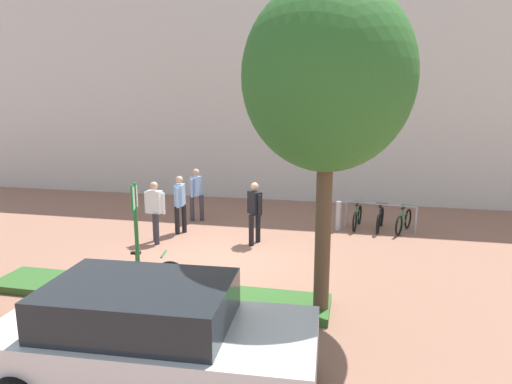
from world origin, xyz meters
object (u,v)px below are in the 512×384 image
Objects in this scene: parking_sign_post at (136,223)px; person_shirt_white at (180,201)px; bike_rack_cluster at (380,219)px; bollard_steel at (338,216)px; car_white_hatch at (152,339)px; person_suited_navy at (255,209)px; person_casual_tan at (196,191)px; person_shirt_blue at (155,208)px; tree_sidewalk at (328,78)px; bike_at_sign at (146,275)px.

parking_sign_post reaches higher than person_shirt_white.
bike_rack_cluster is 6.05m from person_shirt_white.
bollard_steel is 0.21× the size of car_white_hatch.
car_white_hatch is (-2.16, -8.35, 0.31)m from bollard_steel.
person_shirt_white is 2.42m from person_suited_navy.
car_white_hatch is at bearing -111.39° from bike_rack_cluster.
person_shirt_white is 1.00× the size of person_casual_tan.
person_shirt_white and person_casual_tan have the same top height.
car_white_hatch is at bearing -71.29° from person_shirt_white.
bike_rack_cluster is 6.69m from person_shirt_blue.
parking_sign_post reaches higher than person_shirt_blue.
bike_rack_cluster is at bearing 68.61° from car_white_hatch.
person_shirt_blue is 6.66m from car_white_hatch.
person_shirt_white is (-0.80, 4.30, -0.54)m from parking_sign_post.
tree_sidewalk is 7.29m from bike_rack_cluster.
tree_sidewalk is at bearing -90.92° from bollard_steel.
parking_sign_post reaches higher than bike_rack_cluster.
bollard_steel reaches higher than bike_rack_cluster.
tree_sidewalk reaches higher than bike_rack_cluster.
tree_sidewalk reaches higher than person_shirt_white.
person_suited_navy is at bearing -148.09° from bike_rack_cluster.
bollard_steel is 2.89m from person_suited_navy.
person_shirt_white is at bearing -164.31° from bollard_steel.
person_casual_tan is 3.07m from person_suited_navy.
tree_sidewalk is 8.04m from person_casual_tan.
car_white_hatch is at bearing -89.73° from person_suited_navy.
car_white_hatch is at bearing -127.69° from tree_sidewalk.
car_white_hatch is (2.40, -8.50, -0.23)m from person_casual_tan.
person_suited_navy is (-2.19, -1.80, 0.53)m from bollard_steel.
person_shirt_white is at bearing 100.59° from parking_sign_post.
tree_sidewalk is 4.56m from parking_sign_post.
bike_at_sign is 0.38× the size of car_white_hatch.
bike_at_sign is 5.60m from person_casual_tan.
person_shirt_blue is 0.39× the size of car_white_hatch.
tree_sidewalk is 5.33m from bike_at_sign.
bike_rack_cluster is 1.29m from bollard_steel.
parking_sign_post is 3.29m from car_white_hatch.
car_white_hatch is (1.55, -3.01, 0.41)m from bike_at_sign.
tree_sidewalk is 2.81× the size of bike_rack_cluster.
person_shirt_white is 1.43m from person_casual_tan.
bike_at_sign is 0.97× the size of person_casual_tan.
tree_sidewalk is 6.51× the size of bollard_steel.
bollard_steel is at bearing -1.88° from person_casual_tan.
person_casual_tan is at bearing 97.99° from parking_sign_post.
car_white_hatch is (2.40, -7.08, -0.23)m from person_shirt_white.
tree_sidewalk is 5.49m from person_suited_navy.
bike_rack_cluster is at bearing 15.54° from person_shirt_white.
person_shirt_white is 0.39× the size of car_white_hatch.
bike_at_sign is at bearing -113.20° from person_suited_navy.
car_white_hatch is at bearing -104.49° from bollard_steel.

